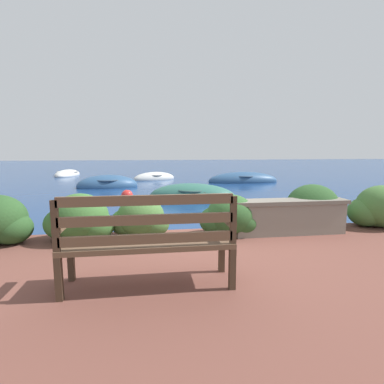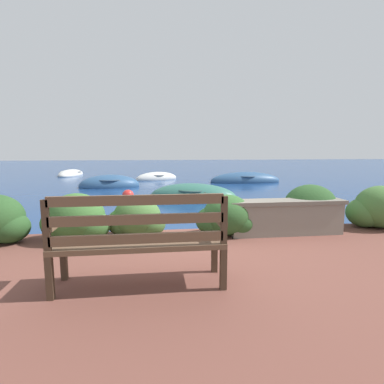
% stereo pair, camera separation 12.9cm
% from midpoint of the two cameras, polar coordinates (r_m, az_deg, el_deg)
% --- Properties ---
extents(ground_plane, '(80.00, 80.00, 0.00)m').
position_cam_midpoint_polar(ground_plane, '(5.12, 0.16, -9.42)').
color(ground_plane, navy).
extents(patio_terrace, '(9.00, 6.50, 0.22)m').
position_cam_midpoint_polar(patio_terrace, '(2.23, 13.00, -31.99)').
color(patio_terrace, brown).
rests_on(patio_terrace, ground_plane).
extents(park_bench, '(1.63, 0.48, 0.93)m').
position_cam_midpoint_polar(park_bench, '(2.91, -8.69, -8.70)').
color(park_bench, '#433123').
rests_on(park_bench, patio_terrace).
extents(stone_wall, '(1.84, 0.39, 0.54)m').
position_cam_midpoint_polar(stone_wall, '(4.96, 18.12, -4.50)').
color(stone_wall, gray).
rests_on(stone_wall, patio_terrace).
extents(hedge_clump_left, '(1.02, 0.73, 0.69)m').
position_cam_midpoint_polar(hedge_clump_left, '(4.70, -20.52, -4.99)').
color(hedge_clump_left, '#38662D').
rests_on(hedge_clump_left, patio_terrace).
extents(hedge_clump_centre, '(0.90, 0.65, 0.61)m').
position_cam_midpoint_polar(hedge_clump_centre, '(4.67, -9.76, -5.12)').
color(hedge_clump_centre, '#426B33').
rests_on(hedge_clump_centre, patio_terrace).
extents(hedge_clump_right, '(0.93, 0.67, 0.64)m').
position_cam_midpoint_polar(hedge_clump_right, '(4.69, 7.32, -4.85)').
color(hedge_clump_right, '#2D5628').
rests_on(hedge_clump_right, patio_terrace).
extents(hedge_clump_far_right, '(1.10, 0.79, 0.75)m').
position_cam_midpoint_polar(hedge_clump_far_right, '(5.41, 22.01, -3.14)').
color(hedge_clump_far_right, '#284C23').
rests_on(hedge_clump_far_right, patio_terrace).
extents(hedge_clump_extra, '(1.06, 0.76, 0.72)m').
position_cam_midpoint_polar(hedge_clump_extra, '(6.05, 32.62, -2.81)').
color(hedge_clump_extra, '#426B33').
rests_on(hedge_clump_extra, patio_terrace).
extents(rowboat_nearest, '(2.93, 1.86, 0.87)m').
position_cam_midpoint_polar(rowboat_nearest, '(9.36, 0.52, -0.93)').
color(rowboat_nearest, '#336B5B').
rests_on(rowboat_nearest, ground_plane).
extents(rowboat_mid, '(2.58, 1.51, 0.90)m').
position_cam_midpoint_polar(rowboat_mid, '(12.81, -15.15, 1.24)').
color(rowboat_mid, '#2D517A').
rests_on(rowboat_mid, ground_plane).
extents(rowboat_far, '(3.34, 1.12, 0.87)m').
position_cam_midpoint_polar(rowboat_far, '(14.37, 10.35, 2.09)').
color(rowboat_far, '#2D517A').
rests_on(rowboat_far, ground_plane).
extents(rowboat_outer, '(2.43, 1.76, 0.68)m').
position_cam_midpoint_polar(rowboat_outer, '(15.64, -6.50, 2.60)').
color(rowboat_outer, silver).
rests_on(rowboat_outer, ground_plane).
extents(rowboat_distant, '(1.38, 2.82, 0.62)m').
position_cam_midpoint_polar(rowboat_distant, '(19.42, -21.90, 3.12)').
color(rowboat_distant, silver).
rests_on(rowboat_distant, ground_plane).
extents(mooring_buoy, '(0.42, 0.42, 0.38)m').
position_cam_midpoint_polar(mooring_buoy, '(9.89, -11.72, -0.65)').
color(mooring_buoy, red).
rests_on(mooring_buoy, ground_plane).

